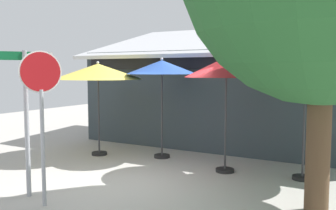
% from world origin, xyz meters
% --- Properties ---
extents(ground_plane, '(28.00, 28.00, 0.10)m').
position_xyz_m(ground_plane, '(0.00, 0.00, -0.05)').
color(ground_plane, '#ADA8A0').
extents(cafe_building, '(9.94, 5.14, 4.15)m').
position_xyz_m(cafe_building, '(0.31, 5.66, 1.61)').
color(cafe_building, '#333D42').
rests_on(cafe_building, ground).
extents(street_sign_post, '(0.78, 0.83, 2.80)m').
position_xyz_m(street_sign_post, '(-1.29, -1.80, 1.74)').
color(street_sign_post, '#A8AAB2').
rests_on(street_sign_post, ground).
extents(stop_sign, '(0.36, 0.66, 2.78)m').
position_xyz_m(stop_sign, '(-0.62, -2.03, 1.92)').
color(stop_sign, '#A8AAB2').
rests_on(stop_sign, ground).
extents(patio_umbrella_mustard_left, '(2.53, 2.53, 2.69)m').
position_xyz_m(patio_umbrella_mustard_left, '(-2.46, 1.67, 2.39)').
color(patio_umbrella_mustard_left, black).
rests_on(patio_umbrella_mustard_left, ground).
extents(patio_umbrella_royal_blue_center, '(1.96, 1.96, 2.78)m').
position_xyz_m(patio_umbrella_royal_blue_center, '(-0.72, 2.27, 2.49)').
color(patio_umbrella_royal_blue_center, black).
rests_on(patio_umbrella_royal_blue_center, ground).
extents(patio_umbrella_crimson_right, '(1.98, 1.98, 2.81)m').
position_xyz_m(patio_umbrella_crimson_right, '(1.36, 1.74, 2.48)').
color(patio_umbrella_crimson_right, black).
rests_on(patio_umbrella_crimson_right, ground).
extents(patio_umbrella_forest_green_far_right, '(2.23, 2.23, 2.54)m').
position_xyz_m(patio_umbrella_forest_green_far_right, '(3.10, 1.99, 2.26)').
color(patio_umbrella_forest_green_far_right, black).
rests_on(patio_umbrella_forest_green_far_right, ground).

